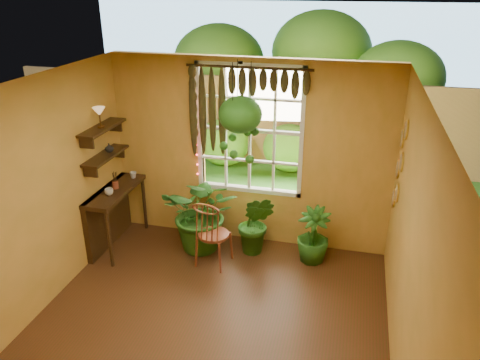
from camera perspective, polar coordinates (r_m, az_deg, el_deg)
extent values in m
plane|color=#4E2716|center=(5.45, -4.69, -18.70)|extent=(4.50, 4.50, 0.00)
plane|color=silver|center=(4.16, -5.92, 10.12)|extent=(4.50, 4.50, 0.00)
plane|color=#E4A94E|center=(6.62, 1.11, 3.11)|extent=(4.00, 0.00, 4.00)
plane|color=#E4A94E|center=(5.59, -25.04, -3.22)|extent=(0.00, 4.50, 4.50)
plane|color=#E4A94E|center=(4.48, 20.05, -9.02)|extent=(0.00, 4.50, 4.50)
cube|color=white|center=(6.53, 1.19, 6.08)|extent=(1.52, 0.10, 1.86)
cube|color=white|center=(6.56, 1.25, 6.15)|extent=(1.38, 0.01, 1.78)
cylinder|color=#37220F|center=(6.22, 1.03, 13.54)|extent=(1.70, 0.04, 0.04)
cube|color=#37220F|center=(6.86, -15.01, -1.31)|extent=(0.40, 1.20, 0.06)
cube|color=#37220F|center=(7.12, -15.80, -4.25)|extent=(0.08, 1.18, 0.90)
cylinder|color=#37220F|center=(6.56, -15.63, -6.90)|extent=(0.05, 0.05, 0.86)
cylinder|color=#37220F|center=(7.41, -11.58, -2.82)|extent=(0.05, 0.05, 0.86)
cube|color=#37220F|center=(6.70, -16.04, 2.88)|extent=(0.25, 0.90, 0.04)
cube|color=#37220F|center=(6.58, -16.43, 6.14)|extent=(0.25, 0.90, 0.04)
cube|color=#29631C|center=(11.73, 6.63, 5.04)|extent=(14.00, 10.00, 0.04)
cube|color=#997748|center=(9.75, 5.39, 6.95)|extent=(12.00, 0.10, 1.80)
plane|color=#8FC4F0|center=(13.09, 8.10, 13.99)|extent=(12.00, 0.00, 12.00)
cylinder|color=brown|center=(6.40, -3.23, -6.66)|extent=(0.49, 0.49, 0.04)
torus|color=brown|center=(6.02, -4.13, -3.47)|extent=(0.40, 0.10, 0.40)
imported|color=#154913|center=(6.67, -4.53, -3.93)|extent=(1.11, 0.97, 1.18)
imported|color=#154913|center=(6.61, 1.95, -5.38)|extent=(0.57, 0.49, 0.93)
imported|color=#154913|center=(6.54, 8.91, -6.67)|extent=(0.52, 0.52, 0.80)
ellipsoid|color=black|center=(6.16, 0.04, 7.21)|extent=(0.34, 0.34, 0.20)
ellipsoid|color=#154913|center=(6.13, 0.04, 7.97)|extent=(0.57, 0.57, 0.49)
imported|color=silver|center=(6.67, -15.68, -1.39)|extent=(0.13, 0.13, 0.09)
imported|color=beige|center=(7.14, -12.89, 0.59)|extent=(0.11, 0.11, 0.09)
cylinder|color=brown|center=(6.85, -14.95, -0.58)|extent=(0.08, 0.08, 0.10)
imported|color=#B2AD99|center=(6.75, -15.66, 3.81)|extent=(0.13, 0.13, 0.13)
cylinder|color=brown|center=(6.51, -16.60, 6.24)|extent=(0.09, 0.09, 0.03)
cylinder|color=brown|center=(6.49, -16.69, 6.98)|extent=(0.02, 0.02, 0.17)
cone|color=slate|center=(6.46, -16.81, 8.00)|extent=(0.17, 0.17, 0.11)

